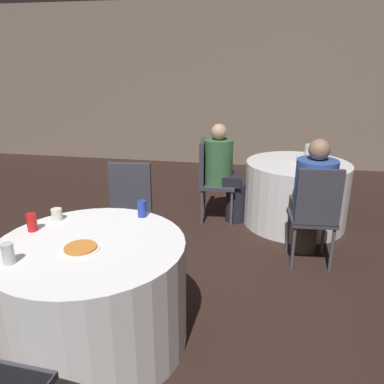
# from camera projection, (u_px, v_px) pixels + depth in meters

# --- Properties ---
(ground_plane) EXTENTS (16.00, 16.00, 0.00)m
(ground_plane) POSITION_uv_depth(u_px,v_px,m) (104.00, 331.00, 2.65)
(ground_plane) COLOR black
(wall_back) EXTENTS (16.00, 0.06, 2.80)m
(wall_back) POSITION_uv_depth(u_px,v_px,m) (206.00, 86.00, 6.61)
(wall_back) COLOR gray
(wall_back) RESTS_ON ground_plane
(table_near) EXTENTS (1.20, 1.20, 0.73)m
(table_near) POSITION_uv_depth(u_px,v_px,m) (94.00, 294.00, 2.46)
(table_near) COLOR white
(table_near) RESTS_ON ground_plane
(table_far) EXTENTS (1.16, 1.16, 0.73)m
(table_far) POSITION_uv_depth(u_px,v_px,m) (296.00, 194.00, 4.32)
(table_far) COLOR white
(table_far) RESTS_ON ground_plane
(chair_near_north) EXTENTS (0.44, 0.44, 0.96)m
(chair_near_north) POSITION_uv_depth(u_px,v_px,m) (129.00, 208.00, 3.35)
(chair_near_north) COLOR #383842
(chair_near_north) RESTS_ON ground_plane
(chair_far_south) EXTENTS (0.43, 0.43, 0.96)m
(chair_far_south) POSITION_uv_depth(u_px,v_px,m) (315.00, 209.00, 3.31)
(chair_far_south) COLOR #383842
(chair_far_south) RESTS_ON ground_plane
(chair_far_west) EXTENTS (0.43, 0.43, 0.96)m
(chair_far_west) POSITION_uv_depth(u_px,v_px,m) (210.00, 174.00, 4.36)
(chair_far_west) COLOR #383842
(chair_far_west) RESTS_ON ground_plane
(person_blue_shirt) EXTENTS (0.38, 0.52, 1.18)m
(person_blue_shirt) POSITION_uv_depth(u_px,v_px,m) (312.00, 199.00, 3.45)
(person_blue_shirt) COLOR #4C4238
(person_blue_shirt) RESTS_ON ground_plane
(person_green_jacket) EXTENTS (0.51, 0.34, 1.16)m
(person_green_jacket) POSITION_uv_depth(u_px,v_px,m) (224.00, 173.00, 4.34)
(person_green_jacket) COLOR black
(person_green_jacket) RESTS_ON ground_plane
(pizza_plate_near) EXTENTS (0.23, 0.23, 0.02)m
(pizza_plate_near) POSITION_uv_depth(u_px,v_px,m) (81.00, 248.00, 2.26)
(pizza_plate_near) COLOR white
(pizza_plate_near) RESTS_ON table_near
(soda_can_red) EXTENTS (0.07, 0.07, 0.12)m
(soda_can_red) POSITION_uv_depth(u_px,v_px,m) (32.00, 222.00, 2.50)
(soda_can_red) COLOR red
(soda_can_red) RESTS_ON table_near
(soda_can_silver) EXTENTS (0.07, 0.07, 0.12)m
(soda_can_silver) POSITION_uv_depth(u_px,v_px,m) (8.00, 254.00, 2.09)
(soda_can_silver) COLOR silver
(soda_can_silver) RESTS_ON table_near
(soda_can_blue) EXTENTS (0.07, 0.07, 0.12)m
(soda_can_blue) POSITION_uv_depth(u_px,v_px,m) (142.00, 209.00, 2.73)
(soda_can_blue) COLOR #1E38A5
(soda_can_blue) RESTS_ON table_near
(cup_near) EXTENTS (0.08, 0.08, 0.09)m
(cup_near) POSITION_uv_depth(u_px,v_px,m) (57.00, 214.00, 2.67)
(cup_near) COLOR silver
(cup_near) RESTS_ON table_near
(bottle_far) EXTENTS (0.09, 0.09, 0.26)m
(bottle_far) POSITION_uv_depth(u_px,v_px,m) (308.00, 156.00, 3.94)
(bottle_far) COLOR silver
(bottle_far) RESTS_ON table_far
(cup_far) EXTENTS (0.09, 0.09, 0.11)m
(cup_far) POSITION_uv_depth(u_px,v_px,m) (300.00, 159.00, 4.16)
(cup_far) COLOR white
(cup_far) RESTS_ON table_far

